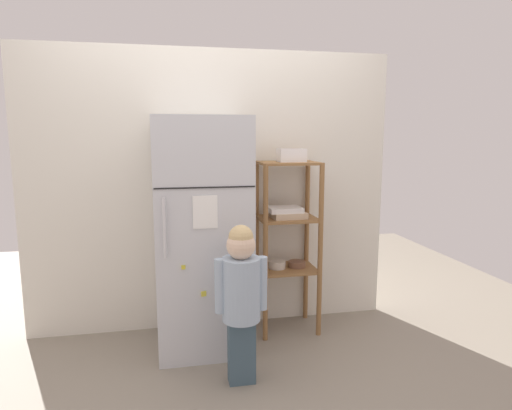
{
  "coord_description": "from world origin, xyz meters",
  "views": [
    {
      "loc": [
        -0.33,
        -2.93,
        1.47
      ],
      "look_at": [
        0.27,
        0.02,
        0.99
      ],
      "focal_mm": 30.77,
      "sensor_mm": 36.0,
      "label": 1
    }
  ],
  "objects_px": {
    "child_standing": "(241,289)",
    "pantry_shelf_unit": "(287,230)",
    "refrigerator": "(202,234)",
    "fruit_bin": "(291,156)"
  },
  "relations": [
    {
      "from": "child_standing",
      "to": "pantry_shelf_unit",
      "type": "bearing_deg",
      "value": 55.28
    },
    {
      "from": "refrigerator",
      "to": "pantry_shelf_unit",
      "type": "xyz_separation_m",
      "value": [
        0.64,
        0.12,
        -0.03
      ]
    },
    {
      "from": "refrigerator",
      "to": "pantry_shelf_unit",
      "type": "distance_m",
      "value": 0.65
    },
    {
      "from": "refrigerator",
      "to": "fruit_bin",
      "type": "height_order",
      "value": "refrigerator"
    },
    {
      "from": "fruit_bin",
      "to": "child_standing",
      "type": "bearing_deg",
      "value": -126.28
    },
    {
      "from": "refrigerator",
      "to": "child_standing",
      "type": "relative_size",
      "value": 1.65
    },
    {
      "from": "refrigerator",
      "to": "child_standing",
      "type": "distance_m",
      "value": 0.6
    },
    {
      "from": "pantry_shelf_unit",
      "to": "child_standing",
      "type": "bearing_deg",
      "value": -124.72
    },
    {
      "from": "child_standing",
      "to": "refrigerator",
      "type": "bearing_deg",
      "value": 108.37
    },
    {
      "from": "child_standing",
      "to": "pantry_shelf_unit",
      "type": "height_order",
      "value": "pantry_shelf_unit"
    }
  ]
}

